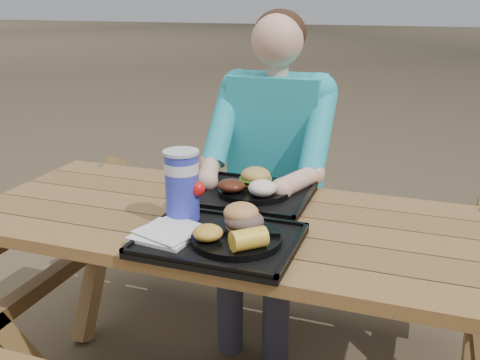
% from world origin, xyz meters
% --- Properties ---
extents(picnic_table, '(1.80, 1.49, 0.75)m').
position_xyz_m(picnic_table, '(0.00, 0.00, 0.38)').
color(picnic_table, '#999999').
rests_on(picnic_table, ground).
extents(tray_near, '(0.45, 0.35, 0.02)m').
position_xyz_m(tray_near, '(0.01, -0.21, 0.76)').
color(tray_near, black).
rests_on(tray_near, picnic_table).
extents(tray_far, '(0.45, 0.35, 0.02)m').
position_xyz_m(tray_far, '(-0.04, 0.18, 0.76)').
color(tray_far, black).
rests_on(tray_far, picnic_table).
extents(plate_near, '(0.26, 0.26, 0.02)m').
position_xyz_m(plate_near, '(0.07, -0.21, 0.78)').
color(plate_near, black).
rests_on(plate_near, tray_near).
extents(plate_far, '(0.26, 0.26, 0.02)m').
position_xyz_m(plate_far, '(-0.01, 0.19, 0.78)').
color(plate_far, black).
rests_on(plate_far, tray_far).
extents(napkin_stack, '(0.19, 0.19, 0.02)m').
position_xyz_m(napkin_stack, '(-0.14, -0.24, 0.78)').
color(napkin_stack, silver).
rests_on(napkin_stack, tray_near).
extents(soda_cup, '(0.10, 0.10, 0.21)m').
position_xyz_m(soda_cup, '(-0.15, -0.11, 0.88)').
color(soda_cup, '#1623AB').
rests_on(soda_cup, tray_near).
extents(condiment_bbq, '(0.05, 0.05, 0.03)m').
position_xyz_m(condiment_bbq, '(0.02, -0.08, 0.78)').
color(condiment_bbq, black).
rests_on(condiment_bbq, tray_near).
extents(condiment_mustard, '(0.04, 0.04, 0.03)m').
position_xyz_m(condiment_mustard, '(0.08, -0.09, 0.78)').
color(condiment_mustard, gold).
rests_on(condiment_mustard, tray_near).
extents(sandwich, '(0.11, 0.11, 0.11)m').
position_xyz_m(sandwich, '(0.07, -0.16, 0.85)').
color(sandwich, '#C88546').
rests_on(sandwich, plate_near).
extents(mac_cheese, '(0.09, 0.09, 0.04)m').
position_xyz_m(mac_cheese, '(-0.00, -0.27, 0.81)').
color(mac_cheese, gold).
rests_on(mac_cheese, plate_near).
extents(corn_cob, '(0.14, 0.14, 0.06)m').
position_xyz_m(corn_cob, '(0.12, -0.28, 0.82)').
color(corn_cob, yellow).
rests_on(corn_cob, plate_near).
extents(cutlery_far, '(0.03, 0.18, 0.01)m').
position_xyz_m(cutlery_far, '(-0.20, 0.18, 0.77)').
color(cutlery_far, black).
rests_on(cutlery_far, tray_far).
extents(burger, '(0.11, 0.11, 0.10)m').
position_xyz_m(burger, '(-0.02, 0.22, 0.84)').
color(burger, '#BD9343').
rests_on(burger, plate_far).
extents(baked_beans, '(0.10, 0.10, 0.04)m').
position_xyz_m(baked_beans, '(-0.07, 0.12, 0.81)').
color(baked_beans, '#4B1C0F').
rests_on(baked_beans, plate_far).
extents(potato_salad, '(0.10, 0.10, 0.05)m').
position_xyz_m(potato_salad, '(0.04, 0.12, 0.82)').
color(potato_salad, white).
rests_on(potato_salad, plate_far).
extents(diner, '(0.48, 0.84, 1.28)m').
position_xyz_m(diner, '(-0.05, 0.61, 0.64)').
color(diner, '#1A93B7').
rests_on(diner, ground).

